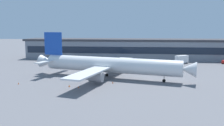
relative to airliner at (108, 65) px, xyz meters
name	(u,v)px	position (x,y,z in m)	size (l,w,h in m)	color
ground_plane	(151,80)	(15.20, -2.52, -4.86)	(600.00, 600.00, 0.00)	slate
terminal_building	(146,49)	(15.20, 57.42, 1.03)	(143.46, 19.01, 11.74)	gray
airliner	(108,65)	(0.00, 0.00, 0.00)	(58.94, 50.80, 16.46)	white
belt_loader	(113,61)	(-2.62, 38.66, -3.70)	(6.66, 3.13, 1.95)	#2651A5
follow_me_car	(140,61)	(11.31, 39.29, -3.77)	(4.22, 4.63, 1.85)	white
catering_truck	(182,59)	(32.92, 40.15, -2.57)	(7.36, 6.32, 4.15)	white
stair_truck	(74,59)	(-23.33, 37.59, -2.88)	(3.28, 6.30, 3.55)	black
traffic_cone_0	(18,83)	(-27.78, -13.07, -4.56)	(0.47, 0.47, 0.58)	#F2590C
traffic_cone_1	(113,82)	(2.49, -8.26, -4.56)	(0.48, 0.48, 0.60)	#F2590C
traffic_cone_2	(69,86)	(-10.40, -14.69, -4.53)	(0.52, 0.52, 0.65)	#F2590C
traffic_cone_3	(78,87)	(-7.24, -15.59, -4.58)	(0.44, 0.44, 0.55)	#F2590C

